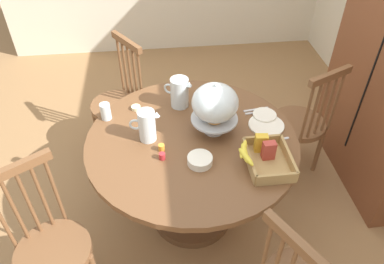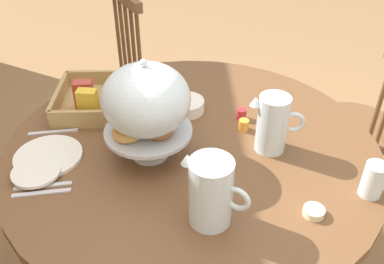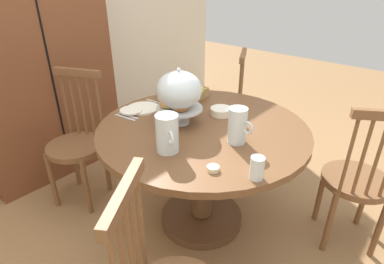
# 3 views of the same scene
# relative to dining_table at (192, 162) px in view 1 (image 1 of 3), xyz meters

# --- Properties ---
(ground_plane) EXTENTS (10.00, 10.00, 0.00)m
(ground_plane) POSITION_rel_dining_table_xyz_m (-0.14, -0.01, -0.54)
(ground_plane) COLOR #997047
(dining_table) EXTENTS (1.27, 1.27, 0.74)m
(dining_table) POSITION_rel_dining_table_xyz_m (0.00, 0.00, 0.00)
(dining_table) COLOR brown
(dining_table) RESTS_ON ground_plane
(windsor_chair_near_window) EXTENTS (0.46, 0.46, 0.97)m
(windsor_chair_near_window) POSITION_rel_dining_table_xyz_m (0.47, -0.81, -0.09)
(windsor_chair_near_window) COLOR brown
(windsor_chair_near_window) RESTS_ON ground_plane
(windsor_chair_facing_door) EXTENTS (0.44, 0.44, 0.97)m
(windsor_chair_facing_door) POSITION_rel_dining_table_xyz_m (-0.38, 0.86, -0.09)
(windsor_chair_facing_door) COLOR brown
(windsor_chair_facing_door) RESTS_ON ground_plane
(windsor_chair_far_side) EXTENTS (0.46, 0.46, 0.97)m
(windsor_chair_far_side) POSITION_rel_dining_table_xyz_m (-0.79, -0.49, -0.09)
(windsor_chair_far_side) COLOR brown
(windsor_chair_far_side) RESTS_ON ground_plane
(pastry_stand_with_dome) EXTENTS (0.28, 0.28, 0.34)m
(pastry_stand_with_dome) POSITION_rel_dining_table_xyz_m (-0.05, 0.14, 0.40)
(pastry_stand_with_dome) COLOR silver
(pastry_stand_with_dome) RESTS_ON dining_table
(orange_juice_pitcher) EXTENTS (0.12, 0.18, 0.20)m
(orange_juice_pitcher) POSITION_rel_dining_table_xyz_m (-0.34, -0.04, 0.29)
(orange_juice_pitcher) COLOR silver
(orange_juice_pitcher) RESTS_ON dining_table
(milk_pitcher) EXTENTS (0.10, 0.18, 0.20)m
(milk_pitcher) POSITION_rel_dining_table_xyz_m (-0.03, -0.26, 0.29)
(milk_pitcher) COLOR silver
(milk_pitcher) RESTS_ON dining_table
(cereal_basket) EXTENTS (0.32, 0.30, 0.12)m
(cereal_basket) POSITION_rel_dining_table_xyz_m (0.24, 0.37, 0.24)
(cereal_basket) COLOR tan
(cereal_basket) RESTS_ON dining_table
(china_plate_large) EXTENTS (0.22, 0.22, 0.01)m
(china_plate_large) POSITION_rel_dining_table_xyz_m (-0.06, 0.47, 0.21)
(china_plate_large) COLOR white
(china_plate_large) RESTS_ON dining_table
(china_plate_small) EXTENTS (0.15, 0.15, 0.01)m
(china_plate_small) POSITION_rel_dining_table_xyz_m (-0.15, 0.48, 0.22)
(china_plate_small) COLOR white
(china_plate_small) RESTS_ON china_plate_large
(cereal_bowl) EXTENTS (0.14, 0.14, 0.04)m
(cereal_bowl) POSITION_rel_dining_table_xyz_m (0.21, 0.02, 0.22)
(cereal_bowl) COLOR white
(cereal_bowl) RESTS_ON dining_table
(drinking_glass) EXTENTS (0.06, 0.06, 0.11)m
(drinking_glass) POSITION_rel_dining_table_xyz_m (-0.25, -0.51, 0.25)
(drinking_glass) COLOR silver
(drinking_glass) RESTS_ON dining_table
(butter_dish) EXTENTS (0.06, 0.06, 0.02)m
(butter_dish) POSITION_rel_dining_table_xyz_m (-0.33, -0.33, 0.21)
(butter_dish) COLOR beige
(butter_dish) RESTS_ON dining_table
(jam_jar_strawberry) EXTENTS (0.04, 0.04, 0.04)m
(jam_jar_strawberry) POSITION_rel_dining_table_xyz_m (0.15, -0.19, 0.22)
(jam_jar_strawberry) COLOR #B7282D
(jam_jar_strawberry) RESTS_ON dining_table
(jam_jar_apricot) EXTENTS (0.04, 0.04, 0.04)m
(jam_jar_apricot) POSITION_rel_dining_table_xyz_m (0.08, -0.19, 0.22)
(jam_jar_apricot) COLOR orange
(jam_jar_apricot) RESTS_ON dining_table
(table_knife) EXTENTS (0.04, 0.17, 0.01)m
(table_knife) POSITION_rel_dining_table_xyz_m (-0.20, 0.45, 0.20)
(table_knife) COLOR silver
(table_knife) RESTS_ON dining_table
(dinner_fork) EXTENTS (0.04, 0.17, 0.01)m
(dinner_fork) POSITION_rel_dining_table_xyz_m (-0.23, 0.45, 0.20)
(dinner_fork) COLOR silver
(dinner_fork) RESTS_ON dining_table
(soup_spoon) EXTENTS (0.04, 0.17, 0.01)m
(soup_spoon) POSITION_rel_dining_table_xyz_m (0.08, 0.49, 0.20)
(soup_spoon) COLOR silver
(soup_spoon) RESTS_ON dining_table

